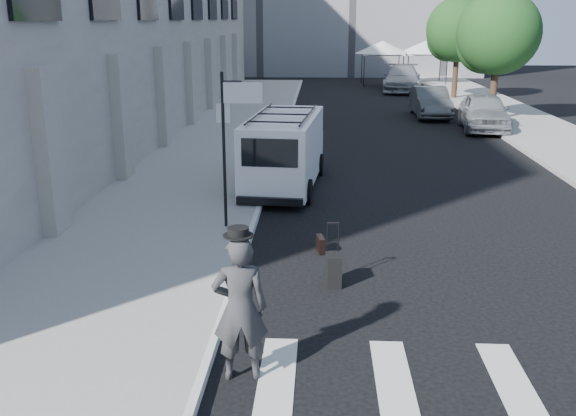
# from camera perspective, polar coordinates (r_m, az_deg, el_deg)

# --- Properties ---
(ground) EXTENTS (120.00, 120.00, 0.00)m
(ground) POSITION_cam_1_polar(r_m,az_deg,el_deg) (11.79, 4.91, -7.33)
(ground) COLOR black
(ground) RESTS_ON ground
(sidewalk_left) EXTENTS (4.50, 48.00, 0.15)m
(sidewalk_left) POSITION_cam_1_polar(r_m,az_deg,el_deg) (27.46, -5.08, 6.62)
(sidewalk_left) COLOR gray
(sidewalk_left) RESTS_ON ground
(sidewalk_right) EXTENTS (4.00, 56.00, 0.15)m
(sidewalk_right) POSITION_cam_1_polar(r_m,az_deg,el_deg) (32.54, 19.97, 7.24)
(sidewalk_right) COLOR gray
(sidewalk_right) RESTS_ON ground
(sign_pole) EXTENTS (1.03, 0.07, 3.50)m
(sign_pole) POSITION_cam_1_polar(r_m,az_deg,el_deg) (14.27, -4.85, 7.98)
(sign_pole) COLOR black
(sign_pole) RESTS_ON sidewalk_left
(tree_near) EXTENTS (3.80, 3.83, 6.03)m
(tree_near) POSITION_cam_1_polar(r_m,az_deg,el_deg) (31.95, 17.93, 14.33)
(tree_near) COLOR black
(tree_near) RESTS_ON ground
(tree_far) EXTENTS (3.80, 3.83, 6.03)m
(tree_far) POSITION_cam_1_polar(r_m,az_deg,el_deg) (40.73, 14.71, 14.88)
(tree_far) COLOR black
(tree_far) RESTS_ON ground
(tent_left) EXTENTS (4.00, 4.00, 3.20)m
(tent_left) POSITION_cam_1_polar(r_m,az_deg,el_deg) (49.03, 8.41, 13.93)
(tent_left) COLOR black
(tent_left) RESTS_ON ground
(tent_right) EXTENTS (4.00, 4.00, 3.20)m
(tent_right) POSITION_cam_1_polar(r_m,az_deg,el_deg) (49.92, 12.13, 13.79)
(tent_right) COLOR black
(tent_right) RESTS_ON ground
(businessman) EXTENTS (0.81, 0.58, 2.05)m
(businessman) POSITION_cam_1_polar(r_m,az_deg,el_deg) (8.69, -4.29, -8.93)
(businessman) COLOR #303133
(businessman) RESTS_ON ground
(briefcase) EXTENTS (0.20, 0.45, 0.34)m
(briefcase) POSITION_cam_1_polar(r_m,az_deg,el_deg) (13.58, 2.91, -3.24)
(briefcase) COLOR black
(briefcase) RESTS_ON ground
(suitcase) EXTENTS (0.30, 0.44, 1.16)m
(suitcase) POSITION_cam_1_polar(r_m,az_deg,el_deg) (11.89, 4.06, -5.49)
(suitcase) COLOR black
(suitcase) RESTS_ON ground
(cargo_van) EXTENTS (2.31, 5.63, 2.09)m
(cargo_van) POSITION_cam_1_polar(r_m,az_deg,el_deg) (18.69, -0.28, 5.19)
(cargo_van) COLOR white
(cargo_van) RESTS_ON ground
(parked_car_a) EXTENTS (2.42, 4.97, 1.63)m
(parked_car_a) POSITION_cam_1_polar(r_m,az_deg,el_deg) (29.85, 17.03, 8.20)
(parked_car_a) COLOR #97999E
(parked_car_a) RESTS_ON ground
(parked_car_b) EXTENTS (1.58, 4.50, 1.48)m
(parked_car_b) POSITION_cam_1_polar(r_m,az_deg,el_deg) (33.23, 12.53, 9.17)
(parked_car_b) COLOR #4E5155
(parked_car_b) RESTS_ON ground
(parked_car_c) EXTENTS (3.20, 6.19, 1.72)m
(parked_car_c) POSITION_cam_1_polar(r_m,az_deg,el_deg) (44.95, 10.11, 11.27)
(parked_car_c) COLOR #9C9EA4
(parked_car_c) RESTS_ON ground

